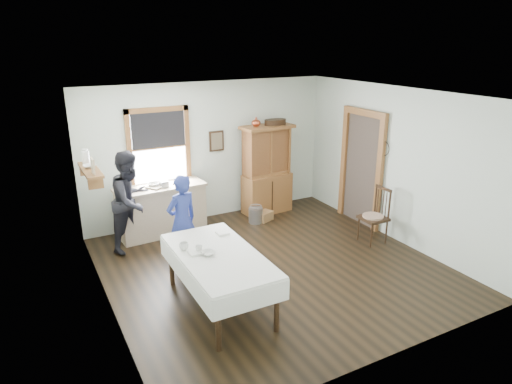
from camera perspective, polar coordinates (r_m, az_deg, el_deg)
room at (r=6.85m, az=2.17°, el=0.71°), size 5.01×5.01×2.70m
window at (r=8.60m, az=-12.05°, el=6.01°), size 1.18×0.07×1.48m
doorway at (r=8.96m, az=13.08°, el=3.33°), size 0.09×1.14×2.22m
wall_shelf at (r=7.46m, az=-20.07°, el=2.86°), size 0.24×1.00×0.44m
framed_picture at (r=8.99m, az=-4.94°, el=6.35°), size 0.30×0.04×0.40m
rug_beater at (r=8.43m, az=15.77°, el=6.07°), size 0.01×0.27×0.27m
work_counter at (r=8.57m, az=-11.72°, el=-2.19°), size 1.65×0.71×0.92m
china_hutch at (r=9.32m, az=1.38°, el=2.79°), size 1.11×0.59×1.82m
dining_table at (r=6.23m, az=-4.61°, el=-10.94°), size 1.04×1.96×0.78m
spindle_chair at (r=8.28m, az=14.48°, el=-2.86°), size 0.47×0.47×1.01m
pail at (r=8.99m, az=-0.03°, el=-2.92°), size 0.33×0.33×0.30m
wicker_basket at (r=9.10m, az=1.07°, el=-3.02°), size 0.37×0.32×0.19m
woman_blue at (r=7.27m, az=-9.20°, el=-3.98°), size 0.58×0.47×1.38m
figure_dark at (r=7.98m, az=-15.29°, el=-1.50°), size 0.98×0.96×1.60m
table_cup_a at (r=6.20m, az=-9.02°, el=-6.69°), size 0.15×0.15×0.10m
table_cup_b at (r=6.10m, az=-7.15°, el=-7.08°), size 0.12×0.12×0.09m
table_bowl at (r=6.03m, az=-6.01°, el=-7.60°), size 0.24×0.24×0.05m
counter_book at (r=8.26m, az=-13.08°, el=0.38°), size 0.27×0.29×0.02m
counter_bowl at (r=8.40m, az=-12.64°, el=0.90°), size 0.25×0.25×0.07m
shelf_bowl at (r=7.46m, az=-20.10°, el=3.06°), size 0.22×0.22×0.05m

